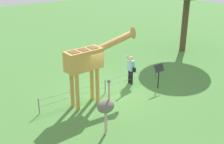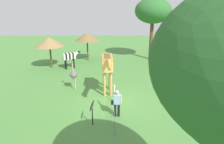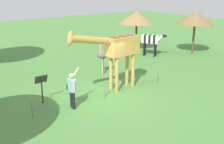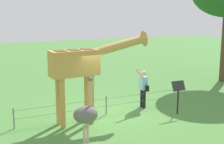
# 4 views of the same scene
# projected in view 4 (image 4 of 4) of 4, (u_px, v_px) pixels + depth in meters

# --- Properties ---
(ground_plane) EXTENTS (60.00, 60.00, 0.00)m
(ground_plane) POSITION_uv_depth(u_px,v_px,m) (107.00, 115.00, 12.18)
(ground_plane) COLOR #4C843D
(giraffe) EXTENTS (4.01, 0.80, 3.29)m
(giraffe) POSITION_uv_depth(u_px,v_px,m) (84.00, 65.00, 11.00)
(giraffe) COLOR #C69347
(giraffe) RESTS_ON ground_plane
(visitor) EXTENTS (0.60, 0.59, 1.75)m
(visitor) POSITION_uv_depth(u_px,v_px,m) (143.00, 87.00, 12.93)
(visitor) COLOR black
(visitor) RESTS_ON ground_plane
(ostrich) EXTENTS (0.70, 0.56, 2.25)m
(ostrich) POSITION_uv_depth(u_px,v_px,m) (86.00, 115.00, 8.63)
(ostrich) COLOR #CC9E93
(ostrich) RESTS_ON ground_plane
(info_sign) EXTENTS (0.56, 0.21, 1.32)m
(info_sign) POSITION_uv_depth(u_px,v_px,m) (178.00, 90.00, 12.14)
(info_sign) COLOR black
(info_sign) RESTS_ON ground_plane
(wire_fence) EXTENTS (7.05, 0.05, 0.75)m
(wire_fence) POSITION_uv_depth(u_px,v_px,m) (106.00, 104.00, 12.16)
(wire_fence) COLOR slate
(wire_fence) RESTS_ON ground_plane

